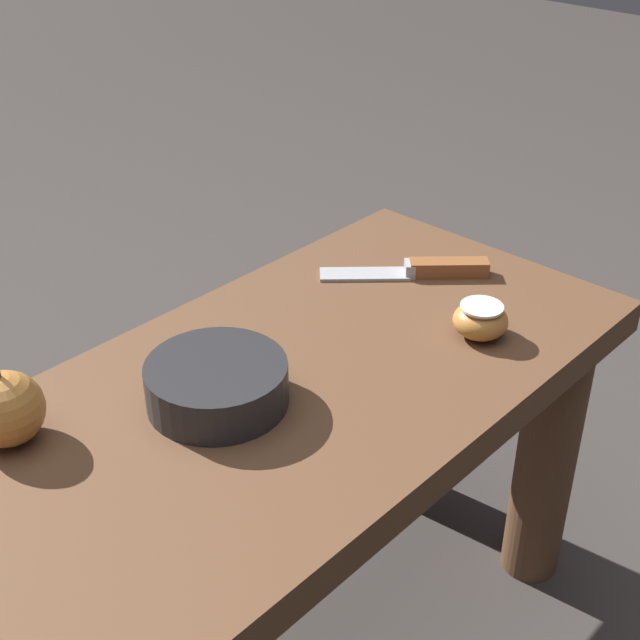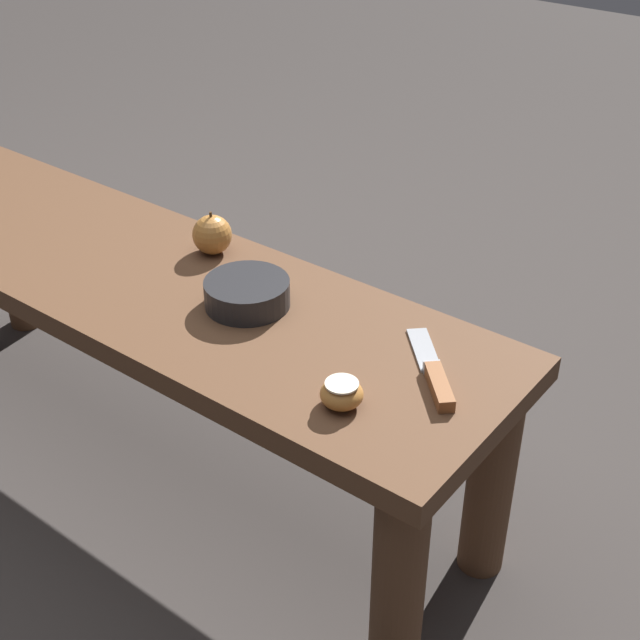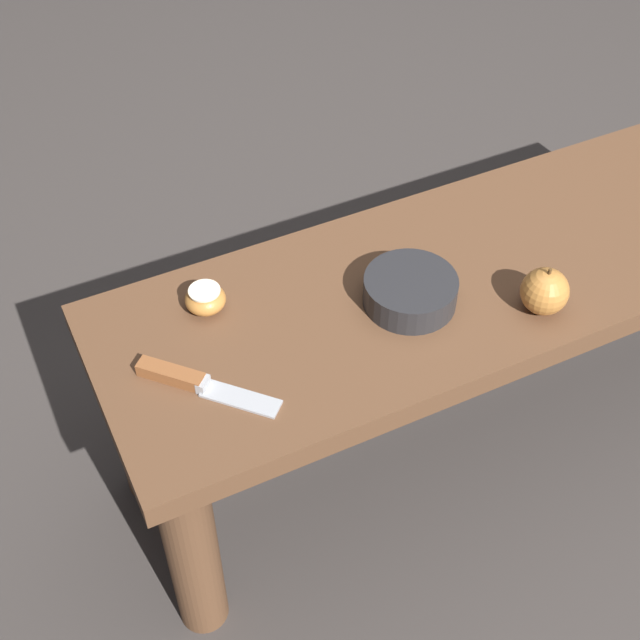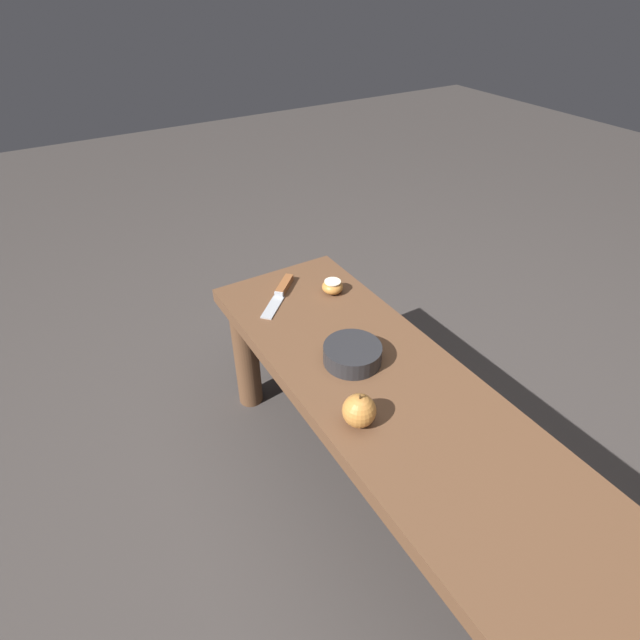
# 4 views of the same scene
# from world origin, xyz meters

# --- Properties ---
(wooden_bench) EXTENTS (1.39, 0.40, 0.43)m
(wooden_bench) POSITION_xyz_m (0.00, 0.00, 0.35)
(wooden_bench) COLOR brown
(wooden_bench) RESTS_ON ground_plane
(knife) EXTENTS (0.17, 0.17, 0.02)m
(knife) POSITION_xyz_m (-0.58, -0.03, 0.44)
(knife) COLOR #9EA0A5
(knife) RESTS_ON wooden_bench
(apple_whole) EXTENTS (0.07, 0.07, 0.08)m
(apple_whole) POSITION_xyz_m (-0.05, -0.12, 0.47)
(apple_whole) COLOR #B27233
(apple_whole) RESTS_ON wooden_bench
(apple_cut) EXTENTS (0.06, 0.06, 0.04)m
(apple_cut) POSITION_xyz_m (-0.50, 0.10, 0.45)
(apple_cut) COLOR #B27233
(apple_cut) RESTS_ON wooden_bench
(bowl) EXTENTS (0.14, 0.14, 0.05)m
(bowl) POSITION_xyz_m (-0.22, -0.02, 0.46)
(bowl) COLOR #232326
(bowl) RESTS_ON wooden_bench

